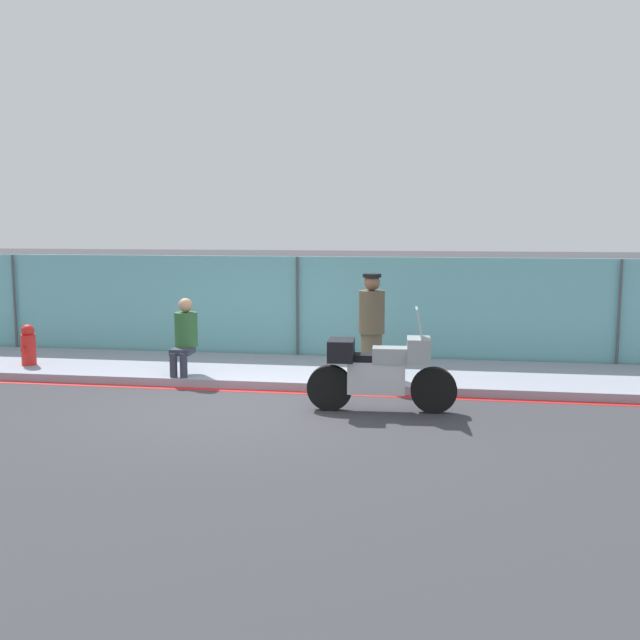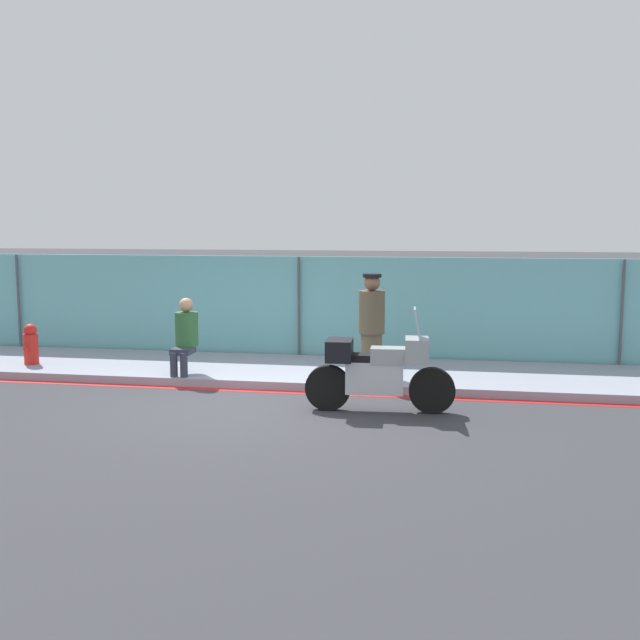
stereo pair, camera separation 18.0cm
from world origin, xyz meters
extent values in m
plane|color=#38383D|center=(0.00, 0.00, 0.00)|extent=(120.00, 120.00, 0.00)
cube|color=#8E93A3|center=(0.00, 2.34, 0.07)|extent=(43.04, 2.48, 0.14)
cube|color=red|center=(0.00, 1.01, 0.00)|extent=(43.04, 0.18, 0.01)
cube|color=#6BB2B7|center=(0.00, 3.66, 1.00)|extent=(40.89, 0.08, 2.01)
cylinder|color=#4C4C51|center=(-5.79, 3.56, 1.00)|extent=(0.05, 0.05, 2.01)
cylinder|color=#4C4C51|center=(0.00, 3.56, 1.00)|extent=(0.05, 0.05, 2.01)
cylinder|color=#4C4C51|center=(5.79, 3.56, 1.00)|extent=(0.05, 0.05, 2.01)
cylinder|color=black|center=(2.60, 0.11, 0.32)|extent=(0.65, 0.18, 0.64)
cylinder|color=black|center=(1.14, 0.03, 0.32)|extent=(0.65, 0.18, 0.64)
cube|color=silver|center=(1.80, 0.07, 0.49)|extent=(0.82, 0.32, 0.46)
cube|color=#999EA3|center=(2.00, 0.08, 0.80)|extent=(0.54, 0.34, 0.22)
cube|color=black|center=(1.71, 0.06, 0.76)|extent=(0.61, 0.31, 0.10)
cube|color=#999EA3|center=(2.38, 0.10, 0.88)|extent=(0.35, 0.49, 0.34)
cube|color=silver|center=(2.38, 0.10, 1.26)|extent=(0.13, 0.43, 0.42)
cube|color=black|center=(1.30, 0.04, 0.86)|extent=(0.39, 0.52, 0.30)
cylinder|color=brown|center=(1.56, 1.91, 0.49)|extent=(0.35, 0.35, 0.70)
cylinder|color=brown|center=(1.56, 1.91, 1.19)|extent=(0.43, 0.43, 0.70)
sphere|color=brown|center=(1.56, 1.91, 1.67)|extent=(0.27, 0.27, 0.27)
cylinder|color=black|center=(1.56, 1.91, 1.79)|extent=(0.31, 0.31, 0.06)
cylinder|color=#2D3342|center=(-1.60, 1.21, 0.34)|extent=(0.12, 0.12, 0.40)
cylinder|color=#2D3342|center=(-1.43, 1.21, 0.34)|extent=(0.12, 0.12, 0.40)
cube|color=#2D3342|center=(-1.52, 1.41, 0.54)|extent=(0.33, 0.40, 0.10)
cylinder|color=#2D6033|center=(-1.52, 1.61, 0.87)|extent=(0.38, 0.38, 0.57)
sphere|color=tan|center=(-1.52, 1.61, 1.28)|extent=(0.24, 0.24, 0.24)
cylinder|color=red|center=(-4.51, 1.83, 0.41)|extent=(0.25, 0.25, 0.54)
sphere|color=red|center=(-4.51, 1.83, 0.75)|extent=(0.23, 0.23, 0.23)
cylinder|color=red|center=(-4.51, 1.69, 0.43)|extent=(0.09, 0.10, 0.09)
camera|label=1|loc=(2.65, -10.22, 2.64)|focal=42.00mm
camera|label=2|loc=(2.83, -10.19, 2.64)|focal=42.00mm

